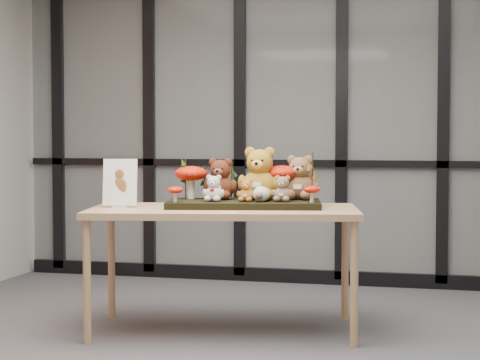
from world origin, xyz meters
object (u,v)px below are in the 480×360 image
(mushroom_back_right, at_px, (282,181))
(sign_holder, at_px, (120,184))
(bear_beige_small, at_px, (283,187))
(bear_pooh_yellow, at_px, (260,171))
(bear_brown_medium, at_px, (220,177))
(diorama_tray, at_px, (244,204))
(bear_tan_back, at_px, (300,175))
(mushroom_front_right, at_px, (312,193))
(mushroom_back_left, at_px, (191,181))
(mushroom_front_left, at_px, (175,193))
(display_table, at_px, (224,218))
(bear_white_bow, at_px, (214,187))
(plush_cream_hedgehog, at_px, (261,193))
(bear_small_yellow, at_px, (246,189))

(mushroom_back_right, distance_m, sign_holder, 1.09)
(bear_beige_small, bearing_deg, mushroom_back_right, 91.15)
(bear_pooh_yellow, height_order, bear_brown_medium, bear_pooh_yellow)
(diorama_tray, xyz_separation_m, bear_tan_back, (0.34, 0.19, 0.19))
(mushroom_front_right, bearing_deg, bear_tan_back, 116.79)
(sign_holder, bearing_deg, bear_beige_small, -2.24)
(diorama_tray, bearing_deg, bear_tan_back, 17.58)
(bear_tan_back, relative_size, sign_holder, 1.02)
(diorama_tray, xyz_separation_m, mushroom_back_left, (-0.39, 0.06, 0.15))
(bear_pooh_yellow, height_order, mushroom_back_left, bear_pooh_yellow)
(diorama_tray, bearing_deg, mushroom_front_left, -160.34)
(display_table, bearing_deg, bear_beige_small, -1.85)
(bear_brown_medium, relative_size, bear_beige_small, 1.63)
(bear_white_bow, xyz_separation_m, plush_cream_hedgehog, (0.31, 0.04, -0.04))
(plush_cream_hedgehog, bearing_deg, diorama_tray, 136.39)
(display_table, height_order, bear_white_bow, bear_white_bow)
(sign_holder, bearing_deg, bear_pooh_yellow, 7.68)
(bear_tan_back, bearing_deg, mushroom_front_left, -161.29)
(bear_brown_medium, relative_size, mushroom_back_left, 1.24)
(display_table, height_order, mushroom_back_right, mushroom_back_right)
(bear_white_bow, relative_size, bear_beige_small, 1.02)
(bear_tan_back, distance_m, sign_holder, 1.20)
(bear_pooh_yellow, distance_m, bear_brown_medium, 0.27)
(bear_brown_medium, bearing_deg, mushroom_front_left, -135.16)
(bear_brown_medium, relative_size, mushroom_back_right, 1.21)
(diorama_tray, xyz_separation_m, mushroom_back_right, (0.22, 0.18, 0.15))
(display_table, distance_m, bear_beige_small, 0.44)
(display_table, bearing_deg, mushroom_back_right, 27.30)
(bear_tan_back, bearing_deg, display_table, -159.97)
(bear_tan_back, bearing_deg, bear_brown_medium, -179.89)
(mushroom_back_right, height_order, mushroom_front_left, mushroom_back_right)
(bear_pooh_yellow, xyz_separation_m, mushroom_back_left, (-0.47, -0.04, -0.07))
(bear_beige_small, xyz_separation_m, mushroom_back_left, (-0.65, 0.09, 0.03))
(bear_beige_small, relative_size, mushroom_front_right, 1.57)
(bear_beige_small, bearing_deg, bear_white_bow, -178.78)
(diorama_tray, relative_size, mushroom_back_left, 4.06)
(bear_white_bow, height_order, mushroom_back_left, mushroom_back_left)
(bear_pooh_yellow, distance_m, mushroom_front_right, 0.43)
(bear_small_yellow, distance_m, mushroom_back_right, 0.33)
(mushroom_front_right, bearing_deg, sign_holder, -173.12)
(bear_beige_small, xyz_separation_m, mushroom_back_right, (-0.05, 0.20, 0.03))
(display_table, height_order, bear_beige_small, bear_beige_small)
(bear_brown_medium, height_order, sign_holder, bear_brown_medium)
(mushroom_front_right, bearing_deg, bear_beige_small, 171.72)
(mushroom_front_right, bearing_deg, mushroom_back_left, 172.14)
(plush_cream_hedgehog, relative_size, mushroom_front_left, 0.99)
(bear_white_bow, bearing_deg, mushroom_front_right, -5.19)
(bear_beige_small, height_order, plush_cream_hedgehog, bear_beige_small)
(diorama_tray, bearing_deg, sign_holder, -176.86)
(bear_brown_medium, xyz_separation_m, bear_beige_small, (0.45, -0.11, -0.06))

